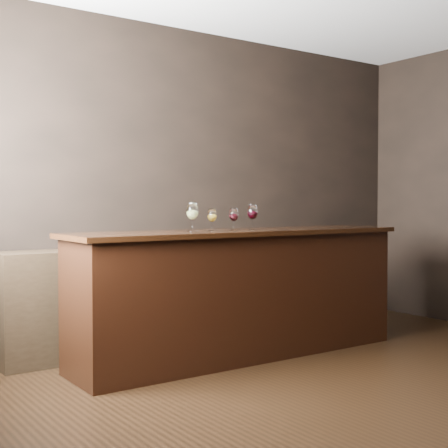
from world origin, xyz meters
TOP-DOWN VIEW (x-y plane):
  - ground at (0.00, 0.00)m, footprint 5.00×5.00m
  - room_shell at (-0.23, 0.11)m, footprint 5.02×4.52m
  - bar_counter at (-0.13, 1.35)m, footprint 2.78×0.60m
  - bar_top at (-0.13, 1.35)m, footprint 2.87×0.67m
  - back_bar_shelf at (-0.66, 2.03)m, footprint 2.38×0.40m
  - glass_white at (-0.57, 1.38)m, footprint 0.09×0.09m
  - glass_amber at (-0.39, 1.37)m, footprint 0.07×0.07m
  - glass_red_a at (-0.20, 1.36)m, footprint 0.07×0.07m
  - glass_red_b at (-0.01, 1.36)m, footprint 0.09×0.09m

SIDE VIEW (x-z plane):
  - ground at x=0.00m, z-range 0.00..0.00m
  - back_bar_shelf at x=-0.66m, z-range 0.00..0.86m
  - bar_counter at x=-0.13m, z-range 0.00..0.97m
  - bar_top at x=-0.13m, z-range 0.97..1.01m
  - glass_amber at x=-0.39m, z-range 1.04..1.21m
  - glass_red_a at x=-0.20m, z-range 1.04..1.22m
  - glass_red_b at x=-0.01m, z-range 1.05..1.25m
  - glass_white at x=-0.57m, z-range 1.05..1.27m
  - room_shell at x=-0.23m, z-range 0.40..3.21m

